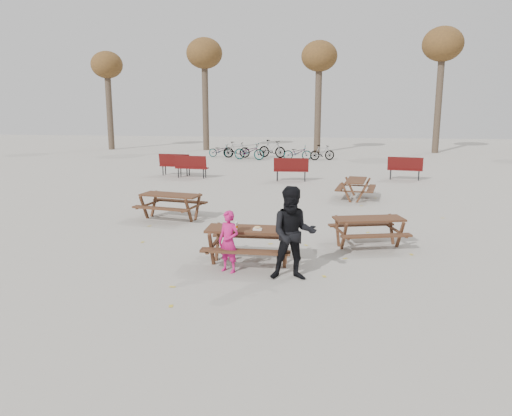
# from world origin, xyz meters

# --- Properties ---
(ground) EXTENTS (80.00, 80.00, 0.00)m
(ground) POSITION_xyz_m (0.00, 0.00, 0.00)
(ground) COLOR gray
(ground) RESTS_ON ground
(main_picnic_table) EXTENTS (1.80, 1.45, 0.78)m
(main_picnic_table) POSITION_xyz_m (0.00, 0.00, 0.59)
(main_picnic_table) COLOR #3B2115
(main_picnic_table) RESTS_ON ground
(food_tray) EXTENTS (0.18, 0.11, 0.03)m
(food_tray) POSITION_xyz_m (0.18, -0.12, 0.79)
(food_tray) COLOR white
(food_tray) RESTS_ON main_picnic_table
(bread_roll) EXTENTS (0.14, 0.06, 0.05)m
(bread_roll) POSITION_xyz_m (0.18, -0.12, 0.83)
(bread_roll) COLOR tan
(bread_roll) RESTS_ON food_tray
(soda_bottle) EXTENTS (0.07, 0.07, 0.17)m
(soda_bottle) POSITION_xyz_m (-0.26, -0.12, 0.85)
(soda_bottle) COLOR silver
(soda_bottle) RESTS_ON main_picnic_table
(child) EXTENTS (0.54, 0.46, 1.25)m
(child) POSITION_xyz_m (-0.34, -0.55, 0.63)
(child) COLOR #BA1764
(child) RESTS_ON ground
(adult) EXTENTS (0.95, 0.77, 1.82)m
(adult) POSITION_xyz_m (0.96, -0.81, 0.91)
(adult) COLOR black
(adult) RESTS_ON ground
(picnic_table_east) EXTENTS (1.90, 1.67, 0.70)m
(picnic_table_east) POSITION_xyz_m (2.59, 1.67, 0.35)
(picnic_table_east) COLOR #3B2115
(picnic_table_east) RESTS_ON ground
(picnic_table_north) EXTENTS (1.97, 1.71, 0.75)m
(picnic_table_north) POSITION_xyz_m (-2.89, 3.79, 0.37)
(picnic_table_north) COLOR #3B2115
(picnic_table_north) RESTS_ON ground
(picnic_table_far) EXTENTS (1.52, 1.78, 0.69)m
(picnic_table_far) POSITION_xyz_m (2.65, 7.74, 0.35)
(picnic_table_far) COLOR #3B2115
(picnic_table_far) RESTS_ON ground
(park_bench_row) EXTENTS (12.05, 1.67, 1.03)m
(park_bench_row) POSITION_xyz_m (-1.17, 12.18, 0.52)
(park_bench_row) COLOR #5A1212
(park_bench_row) RESTS_ON ground
(bicycle_row) EXTENTS (7.93, 2.40, 1.09)m
(bicycle_row) POSITION_xyz_m (-2.16, 20.25, 0.48)
(bicycle_row) COLOR black
(bicycle_row) RESTS_ON ground
(tree_row) EXTENTS (32.17, 3.52, 8.26)m
(tree_row) POSITION_xyz_m (0.90, 25.15, 6.19)
(tree_row) COLOR #382B21
(tree_row) RESTS_ON ground
(fallen_leaves) EXTENTS (11.00, 11.00, 0.01)m
(fallen_leaves) POSITION_xyz_m (0.50, 2.50, 0.00)
(fallen_leaves) COLOR gold
(fallen_leaves) RESTS_ON ground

